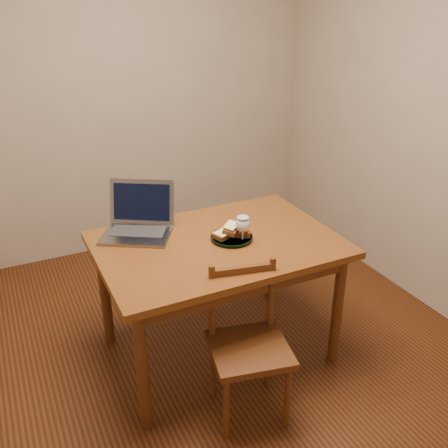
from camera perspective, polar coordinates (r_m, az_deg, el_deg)
name	(u,v)px	position (r m, az deg, el deg)	size (l,w,h in m)	color
floor	(203,354)	(3.12, -2.38, -14.57)	(3.20, 3.20, 0.02)	black
back_wall	(114,89)	(3.99, -12.41, 14.81)	(3.20, 0.02, 2.60)	gray
right_wall	(437,111)	(3.43, 23.17, 11.76)	(0.02, 3.20, 2.60)	gray
table	(218,255)	(2.76, -0.72, -3.59)	(1.30, 0.90, 0.74)	#47260B
chair	(249,338)	(2.51, 2.82, -12.92)	(0.45, 0.43, 0.41)	#42260D
plate	(232,238)	(2.74, 0.88, -1.57)	(0.23, 0.23, 0.02)	black
sandwich_cheese	(224,234)	(2.72, 0.05, -1.10)	(0.12, 0.07, 0.04)	#381E0C
sandwich_tomato	(240,232)	(2.74, 1.82, -0.96)	(0.12, 0.07, 0.04)	#381E0C
sandwich_top	(231,228)	(2.72, 0.84, -0.49)	(0.12, 0.07, 0.04)	#381E0C
milk_glass	(243,230)	(2.68, 2.14, -0.64)	(0.08, 0.08, 0.15)	white
laptop	(139,219)	(2.86, -9.69, 0.55)	(0.49, 0.48, 0.27)	slate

